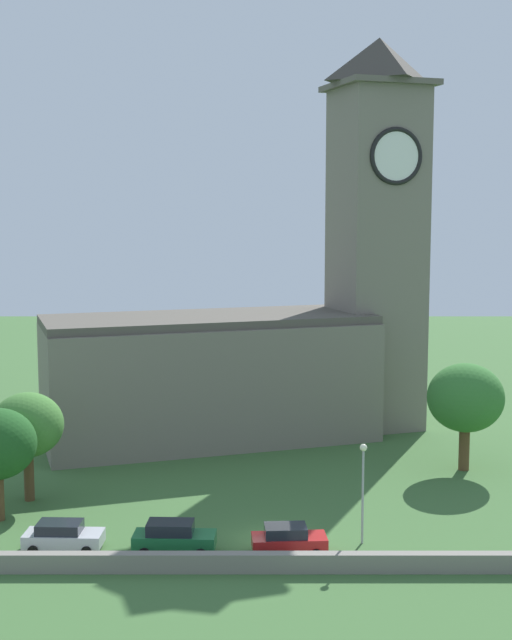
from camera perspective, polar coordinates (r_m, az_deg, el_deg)
ground_plane at (r=69.20m, az=0.63°, el=-9.58°), size 200.00×200.00×0.00m
church at (r=77.83m, az=0.80°, el=-0.38°), size 35.33×19.78×35.02m
quay_barrier at (r=50.44m, az=0.90°, el=-15.38°), size 48.42×0.70×1.08m
car_silver at (r=54.51m, az=-12.40°, el=-13.45°), size 4.64×2.41×1.68m
car_green at (r=52.94m, az=-5.39°, el=-13.81°), size 4.84×2.37×1.91m
car_red at (r=52.72m, az=2.06°, el=-13.98°), size 4.44×2.41×1.72m
streetlamp_west_mid at (r=53.60m, az=6.89°, el=-9.96°), size 0.44×0.44×6.10m
tree_churchyard at (r=62.56m, az=-14.57°, el=-6.61°), size 4.92×4.92×7.53m
tree_riverside_east at (r=69.43m, az=13.34°, el=-4.93°), size 5.85×5.85×8.29m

